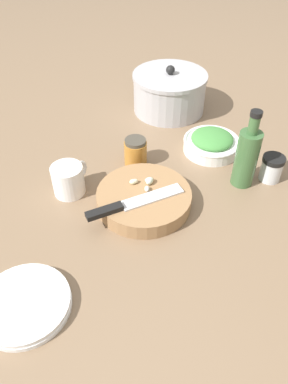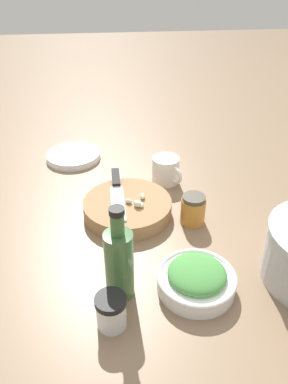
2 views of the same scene
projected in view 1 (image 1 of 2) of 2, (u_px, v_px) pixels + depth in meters
name	position (u px, v px, depth m)	size (l,w,h in m)	color
ground_plane	(140.00, 193.00, 0.95)	(5.00, 5.00, 0.00)	#7F664C
cutting_board	(144.00, 199.00, 0.90)	(0.23, 0.23, 0.04)	#9E754C
chef_knife	(130.00, 204.00, 0.85)	(0.24, 0.03, 0.01)	black
garlic_cloves	(144.00, 182.00, 0.91)	(0.06, 0.06, 0.02)	silver
herb_bowl	(212.00, 143.00, 1.06)	(0.16, 0.16, 0.06)	white
spice_jar	(272.00, 168.00, 0.96)	(0.06, 0.06, 0.07)	silver
coffee_mug	(69.00, 179.00, 0.93)	(0.10, 0.08, 0.08)	white
plate_stack	(25.00, 304.00, 0.70)	(0.18, 0.18, 0.02)	white
honey_jar	(135.00, 152.00, 1.01)	(0.06, 0.06, 0.08)	#BC7A2D
oil_bottle	(247.00, 156.00, 0.92)	(0.06, 0.06, 0.21)	#3D6638
stock_pot	(169.00, 92.00, 1.21)	(0.24, 0.24, 0.15)	#B2B2B7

